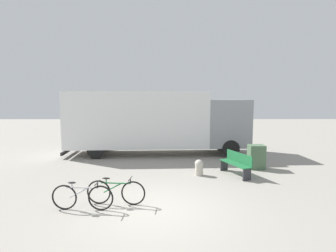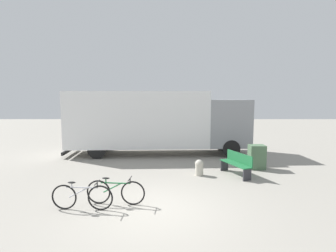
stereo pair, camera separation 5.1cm
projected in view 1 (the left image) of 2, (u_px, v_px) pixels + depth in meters
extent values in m
plane|color=gray|center=(153.00, 209.00, 7.11)|extent=(60.00, 60.00, 0.00)
cube|color=white|center=(138.00, 119.00, 13.91)|extent=(7.38, 2.60, 2.90)
cube|color=gray|center=(226.00, 123.00, 14.15)|extent=(2.27, 2.30, 2.46)
cube|color=black|center=(69.00, 150.00, 13.92)|extent=(0.19, 2.19, 0.16)
cylinder|color=black|center=(221.00, 142.00, 15.27)|extent=(0.90, 0.32, 0.89)
cylinder|color=black|center=(230.00, 149.00, 13.30)|extent=(0.90, 0.32, 0.89)
cylinder|color=black|center=(104.00, 143.00, 14.96)|extent=(0.90, 0.32, 0.89)
cylinder|color=black|center=(96.00, 150.00, 12.99)|extent=(0.90, 0.32, 0.89)
cube|color=#1E6638|center=(235.00, 164.00, 10.19)|extent=(0.94, 1.61, 0.04)
cube|color=#1E6638|center=(239.00, 158.00, 10.24)|extent=(0.60, 1.47, 0.44)
cube|color=#2D2D33|center=(247.00, 175.00, 9.54)|extent=(0.33, 0.17, 0.44)
cube|color=#2D2D33|center=(224.00, 165.00, 10.90)|extent=(0.33, 0.17, 0.44)
torus|color=black|center=(64.00, 197.00, 7.05)|extent=(0.69, 0.08, 0.69)
torus|color=black|center=(101.00, 198.00, 7.01)|extent=(0.69, 0.08, 0.69)
cylinder|color=silver|center=(82.00, 188.00, 7.00)|extent=(0.85, 0.08, 0.04)
cylinder|color=silver|center=(80.00, 192.00, 7.02)|extent=(0.56, 0.07, 0.32)
cylinder|color=silver|center=(72.00, 185.00, 7.01)|extent=(0.03, 0.03, 0.11)
ellipsoid|color=black|center=(72.00, 183.00, 7.00)|extent=(0.22, 0.10, 0.05)
cylinder|color=black|center=(98.00, 185.00, 6.97)|extent=(0.03, 0.03, 0.15)
cylinder|color=black|center=(97.00, 183.00, 6.96)|extent=(0.05, 0.44, 0.02)
torus|color=black|center=(99.00, 192.00, 7.44)|extent=(0.69, 0.10, 0.69)
torus|color=black|center=(133.00, 193.00, 7.36)|extent=(0.69, 0.10, 0.69)
cylinder|color=#26723F|center=(116.00, 183.00, 7.37)|extent=(0.84, 0.11, 0.04)
cylinder|color=#26723F|center=(113.00, 188.00, 7.39)|extent=(0.56, 0.08, 0.32)
cylinder|color=#26723F|center=(106.00, 181.00, 7.39)|extent=(0.03, 0.03, 0.11)
ellipsoid|color=black|center=(106.00, 178.00, 7.38)|extent=(0.23, 0.11, 0.05)
cylinder|color=black|center=(130.00, 181.00, 7.33)|extent=(0.03, 0.03, 0.15)
cylinder|color=black|center=(130.00, 178.00, 7.32)|extent=(0.06, 0.44, 0.02)
cylinder|color=#B2AD9E|center=(199.00, 169.00, 10.21)|extent=(0.31, 0.31, 0.46)
sphere|color=#B2AD9E|center=(199.00, 164.00, 10.19)|extent=(0.33, 0.33, 0.33)
cube|color=#4C6B4C|center=(256.00, 157.00, 11.16)|extent=(0.65, 0.54, 1.02)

